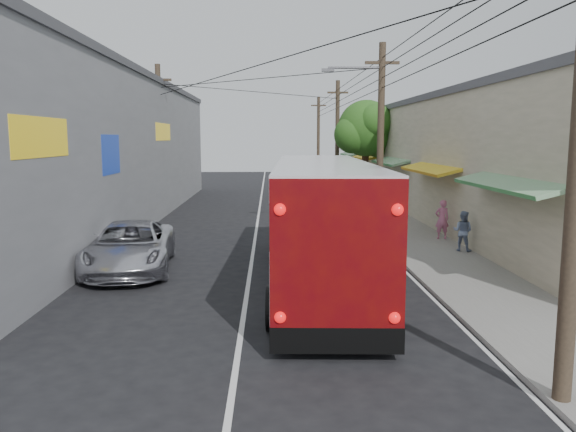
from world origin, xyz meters
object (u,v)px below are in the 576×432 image
object	(u,v)px
coach_bus	(322,220)
pedestrian_far	(463,231)
parked_suv	(346,212)
parked_car_far	(312,185)
pedestrian_near	(442,219)
parked_car_mid	(325,200)
jeepney	(130,247)

from	to	relation	value
coach_bus	pedestrian_far	distance (m)	6.65
parked_suv	parked_car_far	distance (m)	17.26
parked_car_far	pedestrian_far	distance (m)	22.37
pedestrian_near	pedestrian_far	xyz separation A→B (m)	(0.00, -2.48, -0.06)
coach_bus	parked_car_mid	size ratio (longest dim) A/B	3.13
coach_bus	pedestrian_far	world-z (taller)	coach_bus
coach_bus	pedestrian_far	size ratio (longest dim) A/B	8.42
parked_suv	pedestrian_near	bearing A→B (deg)	-39.41
pedestrian_far	pedestrian_near	bearing A→B (deg)	-55.66
parked_car_mid	parked_car_far	world-z (taller)	parked_car_far
parked_car_far	coach_bus	bearing A→B (deg)	-99.18
pedestrian_far	parked_suv	bearing A→B (deg)	-18.83
coach_bus	jeepney	size ratio (longest dim) A/B	2.24
jeepney	parked_suv	xyz separation A→B (m)	(7.81, 6.96, 0.16)
parked_car_far	jeepney	bearing A→B (deg)	-112.92
coach_bus	parked_car_far	xyz separation A→B (m)	(1.66, 25.72, -1.09)
parked_car_far	pedestrian_far	size ratio (longest dim) A/B	3.03
pedestrian_near	pedestrian_far	bearing A→B (deg)	86.37
pedestrian_near	pedestrian_far	world-z (taller)	pedestrian_near
jeepney	pedestrian_near	bearing A→B (deg)	15.78
pedestrian_far	jeepney	bearing A→B (deg)	45.10
parked_suv	parked_car_mid	size ratio (longest dim) A/B	1.62
jeepney	parked_suv	world-z (taller)	parked_suv
parked_suv	pedestrian_near	size ratio (longest dim) A/B	4.00
jeepney	parked_suv	bearing A→B (deg)	35.28
jeepney	parked_suv	distance (m)	10.46
parked_car_far	parked_car_mid	bearing A→B (deg)	-95.49
pedestrian_near	parked_car_mid	bearing A→B (deg)	-71.82
parked_suv	pedestrian_far	xyz separation A→B (m)	(3.59, -4.79, -0.07)
parked_car_mid	pedestrian_near	world-z (taller)	pedestrian_near
parked_suv	pedestrian_near	world-z (taller)	parked_suv
coach_bus	parked_suv	xyz separation A→B (m)	(1.87, 8.47, -0.90)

